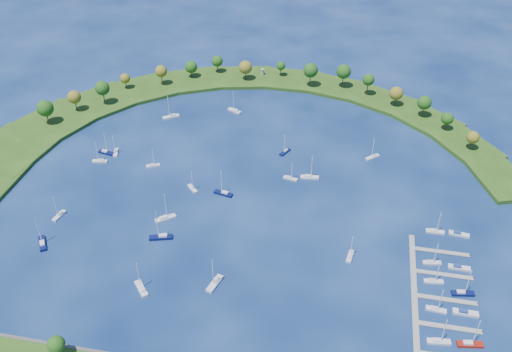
% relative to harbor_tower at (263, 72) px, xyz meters
% --- Properties ---
extents(ground, '(700.00, 700.00, 0.00)m').
position_rel_harbor_tower_xyz_m(ground, '(13.41, -120.39, -4.03)').
color(ground, '#071943').
rests_on(ground, ground).
extents(breakwater, '(286.74, 247.64, 2.00)m').
position_rel_harbor_tower_xyz_m(breakwater, '(-32.92, -71.68, -3.04)').
color(breakwater, '#284612').
rests_on(breakwater, ground).
extents(breakwater_trees, '(237.20, 93.18, 15.50)m').
position_rel_harbor_tower_xyz_m(breakwater_trees, '(-1.32, -33.00, 7.00)').
color(breakwater_trees, '#382314').
rests_on(breakwater_trees, breakwater).
extents(harbor_tower, '(2.60, 2.60, 3.95)m').
position_rel_harbor_tower_xyz_m(harbor_tower, '(0.00, 0.00, 0.00)').
color(harbor_tower, gray).
rests_on(harbor_tower, breakwater).
extents(dock_system, '(24.28, 82.00, 1.60)m').
position_rel_harbor_tower_xyz_m(dock_system, '(98.71, -181.39, -3.68)').
color(dock_system, gray).
rests_on(dock_system, ground).
extents(moored_boat_0, '(3.23, 7.59, 10.81)m').
position_rel_harbor_tower_xyz_m(moored_boat_0, '(66.25, -158.60, -3.16)').
color(moored_boat_0, silver).
rests_on(moored_boat_0, ground).
extents(moored_boat_1, '(9.00, 6.41, 13.06)m').
position_rel_harbor_tower_xyz_m(moored_boat_1, '(-7.65, -48.56, -3.09)').
color(moored_boat_1, silver).
rests_on(moored_boat_1, ground).
extents(moored_boat_2, '(7.90, 3.11, 11.30)m').
position_rel_harbor_tower_xyz_m(moored_boat_2, '(-63.37, -113.27, -3.14)').
color(moored_boat_2, silver).
rests_on(moored_boat_2, ground).
extents(moored_boat_3, '(7.17, 5.01, 10.37)m').
position_rel_harbor_tower_xyz_m(moored_boat_3, '(-35.46, -111.82, -3.17)').
color(moored_boat_3, silver).
rests_on(moored_boat_3, ground).
extents(moored_boat_4, '(5.29, 7.86, 11.30)m').
position_rel_harbor_tower_xyz_m(moored_boat_4, '(28.23, -86.45, -3.14)').
color(moored_boat_4, '#0A1142').
rests_on(moored_boat_4, ground).
extents(moored_boat_5, '(9.45, 4.53, 13.39)m').
position_rel_harbor_tower_xyz_m(moored_boat_5, '(5.15, -127.55, -3.08)').
color(moored_boat_5, '#0A1142').
rests_on(moored_boat_5, ground).
extents(moored_boat_6, '(6.40, 6.69, 10.63)m').
position_rel_harbor_tower_xyz_m(moored_boat_6, '(-10.39, -126.49, -3.16)').
color(moored_boat_6, silver).
rests_on(moored_boat_6, ground).
extents(moored_boat_7, '(7.84, 8.53, 13.33)m').
position_rel_harbor_tower_xyz_m(moored_boat_7, '(-11.30, -192.09, -3.08)').
color(moored_boat_7, silver).
rests_on(moored_boat_7, ground).
extents(moored_boat_8, '(4.28, 7.95, 11.26)m').
position_rel_harbor_tower_xyz_m(moored_boat_8, '(-58.68, -104.04, -3.14)').
color(moored_boat_8, silver).
rests_on(moored_boat_8, ground).
extents(moored_boat_9, '(7.43, 3.63, 10.53)m').
position_rel_harbor_tower_xyz_m(moored_boat_9, '(34.35, -109.37, -3.16)').
color(moored_boat_9, silver).
rests_on(moored_boat_9, ground).
extents(moored_boat_10, '(9.08, 4.14, 12.88)m').
position_rel_harbor_tower_xyz_m(moored_boat_10, '(-63.45, -105.29, -3.10)').
color(moored_boat_10, '#0A1142').
rests_on(moored_boat_10, ground).
extents(moored_boat_11, '(7.39, 7.09, 11.77)m').
position_rel_harbor_tower_xyz_m(moored_boat_11, '(73.47, -82.47, -3.13)').
color(moored_boat_11, silver).
rests_on(moored_boat_11, ground).
extents(moored_boat_12, '(10.27, 5.50, 14.54)m').
position_rel_harbor_tower_xyz_m(moored_boat_12, '(-13.54, -162.61, -3.04)').
color(moored_boat_12, '#0A1142').
rests_on(moored_boat_12, ground).
extents(moored_boat_13, '(8.96, 8.06, 13.88)m').
position_rel_harbor_tower_xyz_m(moored_boat_13, '(-15.84, -150.35, -3.07)').
color(moored_boat_13, silver).
rests_on(moored_boat_13, ground).
extents(moored_boat_14, '(3.55, 7.98, 11.35)m').
position_rel_harbor_tower_xyz_m(moored_boat_14, '(-63.16, -157.55, -3.14)').
color(moored_boat_14, silver).
rests_on(moored_boat_14, ground).
extents(moored_boat_15, '(9.15, 3.63, 13.08)m').
position_rel_harbor_tower_xyz_m(moored_boat_15, '(43.43, -106.72, -3.09)').
color(moored_boat_15, silver).
rests_on(moored_boat_15, ground).
extents(moored_boat_16, '(5.09, 9.79, 13.86)m').
position_rel_harbor_tower_xyz_m(moored_boat_16, '(15.68, -183.91, -3.07)').
color(moored_boat_16, silver).
rests_on(moored_boat_16, ground).
extents(moored_boat_17, '(9.40, 7.73, 14.11)m').
position_rel_harbor_tower_xyz_m(moored_boat_17, '(-42.08, -62.61, -3.06)').
color(moored_boat_17, silver).
rests_on(moored_boat_17, ground).
extents(moored_boat_18, '(7.39, 9.34, 13.87)m').
position_rel_harbor_tower_xyz_m(moored_boat_18, '(-61.30, -175.99, -3.07)').
color(moored_boat_18, '#0A1142').
rests_on(moored_boat_18, ground).
extents(docked_boat_2, '(8.35, 3.22, 11.97)m').
position_rel_harbor_tower_xyz_m(docked_boat_2, '(98.93, -195.34, -3.13)').
color(docked_boat_2, silver).
rests_on(docked_boat_2, ground).
extents(docked_boat_3, '(9.23, 3.87, 13.15)m').
position_rel_harbor_tower_xyz_m(docked_boat_3, '(109.41, -194.42, -3.09)').
color(docked_boat_3, maroon).
rests_on(docked_boat_3, ground).
extents(docked_boat_4, '(7.65, 2.81, 11.00)m').
position_rel_harbor_tower_xyz_m(docked_boat_4, '(98.94, -180.71, -3.15)').
color(docked_boat_4, silver).
rests_on(docked_boat_4, ground).
extents(docked_boat_5, '(9.24, 2.73, 1.88)m').
position_rel_harbor_tower_xyz_m(docked_boat_5, '(109.37, -180.27, -3.34)').
color(docked_boat_5, silver).
rests_on(docked_boat_5, ground).
extents(docked_boat_6, '(7.64, 2.92, 10.95)m').
position_rel_harbor_tower_xyz_m(docked_boat_6, '(98.94, -166.31, -3.15)').
color(docked_boat_6, silver).
rests_on(docked_boat_6, ground).
extents(docked_boat_7, '(8.89, 3.79, 12.66)m').
position_rel_harbor_tower_xyz_m(docked_boat_7, '(109.42, -170.60, -3.10)').
color(docked_boat_7, '#0A1142').
rests_on(docked_boat_7, ground).
extents(docked_boat_8, '(7.55, 3.11, 10.77)m').
position_rel_harbor_tower_xyz_m(docked_boat_8, '(98.94, -155.88, -3.16)').
color(docked_boat_8, silver).
rests_on(docked_boat_8, ground).
extents(docked_boat_9, '(8.70, 2.61, 1.76)m').
position_rel_harbor_tower_xyz_m(docked_boat_9, '(109.38, -156.75, -3.38)').
color(docked_boat_9, silver).
rests_on(docked_boat_9, ground).
extents(docked_boat_10, '(7.85, 2.25, 11.51)m').
position_rel_harbor_tower_xyz_m(docked_boat_10, '(101.33, -136.09, -3.14)').
color(docked_boat_10, silver).
rests_on(docked_boat_10, ground).
extents(docked_boat_11, '(8.80, 3.46, 1.75)m').
position_rel_harbor_tower_xyz_m(docked_boat_11, '(111.28, -135.86, -3.39)').
color(docked_boat_11, silver).
rests_on(docked_boat_11, ground).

